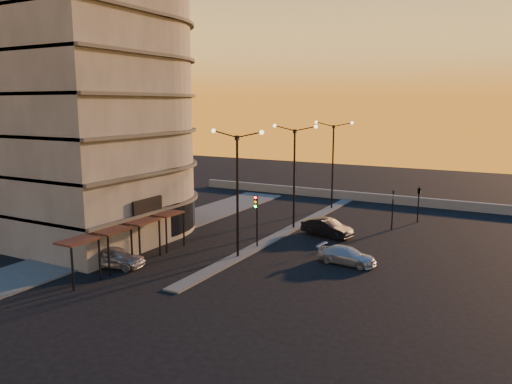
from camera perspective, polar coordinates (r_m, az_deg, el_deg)
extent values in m
plane|color=black|center=(37.54, -2.09, -7.48)|extent=(120.00, 120.00, 0.00)
cube|color=#474744|center=(46.54, -10.73, -4.11)|extent=(5.00, 40.00, 0.12)
cube|color=#474744|center=(46.07, 4.31, -4.11)|extent=(1.20, 36.00, 0.12)
cube|color=gray|center=(60.02, 12.41, -0.56)|extent=(44.00, 0.50, 1.00)
cylinder|color=#635F57|center=(46.06, -16.28, 11.14)|extent=(14.00, 14.00, 25.00)
cube|color=#635F57|center=(42.65, -21.10, 11.00)|extent=(14.00, 10.00, 25.00)
cylinder|color=black|center=(47.05, -15.63, -2.23)|extent=(14.16, 14.16, 2.40)
cube|color=black|center=(38.97, -12.27, -1.59)|extent=(0.15, 3.20, 1.20)
cylinder|color=black|center=(36.44, -2.14, -0.72)|extent=(0.18, 0.18, 9.00)
cube|color=black|center=(35.88, -2.18, 6.20)|extent=(0.25, 0.25, 0.35)
sphere|color=#FFE5B2|center=(36.92, -4.87, 6.98)|extent=(0.32, 0.32, 0.32)
sphere|color=#FFE5B2|center=(34.87, 0.66, 6.84)|extent=(0.32, 0.32, 0.32)
cylinder|color=black|center=(45.19, 4.38, 1.36)|extent=(0.18, 0.18, 9.00)
cube|color=black|center=(44.74, 4.46, 6.94)|extent=(0.25, 0.25, 0.35)
sphere|color=#FFE5B2|center=(45.58, 2.15, 7.58)|extent=(0.32, 0.32, 0.32)
sphere|color=#FFE5B2|center=(43.93, 6.86, 7.43)|extent=(0.32, 0.32, 0.32)
cylinder|color=black|center=(54.37, 8.75, 2.74)|extent=(0.18, 0.18, 9.00)
cube|color=black|center=(54.00, 8.87, 7.38)|extent=(0.25, 0.25, 0.35)
sphere|color=#FFE5B2|center=(54.70, 6.90, 7.93)|extent=(0.32, 0.32, 0.32)
sphere|color=#FFE5B2|center=(53.33, 10.92, 7.77)|extent=(0.32, 0.32, 0.32)
cylinder|color=black|center=(39.61, 0.12, -4.13)|extent=(0.12, 0.12, 3.20)
cube|color=black|center=(38.99, 0.00, -1.12)|extent=(0.28, 0.16, 1.00)
sphere|color=#FF0C05|center=(38.83, -0.07, -0.64)|extent=(0.20, 0.20, 0.20)
sphere|color=orange|center=(38.90, -0.07, -1.15)|extent=(0.20, 0.20, 0.20)
sphere|color=#0CFF26|center=(38.97, -0.07, -1.65)|extent=(0.20, 0.20, 0.20)
cylinder|color=black|center=(46.96, 15.31, -2.49)|extent=(0.12, 0.12, 2.80)
imported|color=black|center=(46.62, 15.41, -0.33)|extent=(0.13, 0.16, 0.80)
cylinder|color=black|center=(50.50, 18.04, -1.77)|extent=(0.12, 0.12, 2.80)
imported|color=black|center=(50.18, 18.15, 0.25)|extent=(0.42, 1.99, 0.80)
imported|color=#A5A6AC|center=(36.60, -15.92, -7.12)|extent=(4.60, 2.56, 1.48)
imported|color=black|center=(43.62, 8.12, -4.05)|extent=(4.82, 2.62, 1.51)
imported|color=#B6B7BE|center=(36.49, 10.34, -7.15)|extent=(4.37, 2.05, 1.23)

